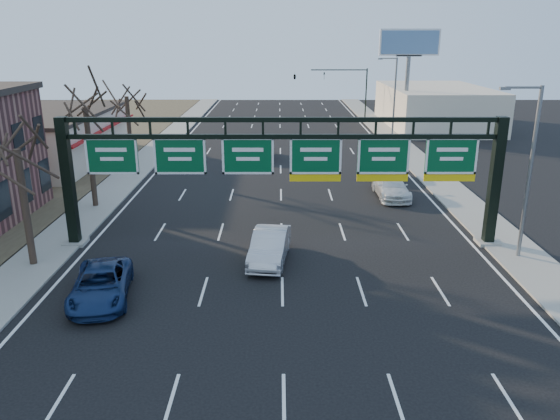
{
  "coord_description": "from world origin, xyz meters",
  "views": [
    {
      "loc": [
        -0.16,
        -20.91,
        11.33
      ],
      "look_at": [
        -0.1,
        4.34,
        3.2
      ],
      "focal_mm": 35.0,
      "sensor_mm": 36.0,
      "label": 1
    }
  ],
  "objects_px": {
    "sign_gantry": "(285,164)",
    "car_silver_sedan": "(270,246)",
    "car_white_wagon": "(391,187)",
    "car_blue_suv": "(101,284)"
  },
  "relations": [
    {
      "from": "sign_gantry",
      "to": "car_silver_sedan",
      "type": "bearing_deg",
      "value": -108.15
    },
    {
      "from": "sign_gantry",
      "to": "car_white_wagon",
      "type": "distance_m",
      "value": 12.86
    },
    {
      "from": "car_blue_suv",
      "to": "car_silver_sedan",
      "type": "bearing_deg",
      "value": 20.68
    },
    {
      "from": "car_silver_sedan",
      "to": "car_white_wagon",
      "type": "bearing_deg",
      "value": 60.67
    },
    {
      "from": "car_blue_suv",
      "to": "car_white_wagon",
      "type": "distance_m",
      "value": 22.86
    },
    {
      "from": "car_silver_sedan",
      "to": "car_white_wagon",
      "type": "xyz_separation_m",
      "value": [
        8.67,
        11.86,
        -0.05
      ]
    },
    {
      "from": "sign_gantry",
      "to": "car_silver_sedan",
      "type": "distance_m",
      "value": 4.6
    },
    {
      "from": "car_blue_suv",
      "to": "sign_gantry",
      "type": "bearing_deg",
      "value": 29.88
    },
    {
      "from": "sign_gantry",
      "to": "car_blue_suv",
      "type": "distance_m",
      "value": 11.39
    },
    {
      "from": "sign_gantry",
      "to": "car_white_wagon",
      "type": "xyz_separation_m",
      "value": [
        7.87,
        9.41,
        -3.86
      ]
    }
  ]
}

